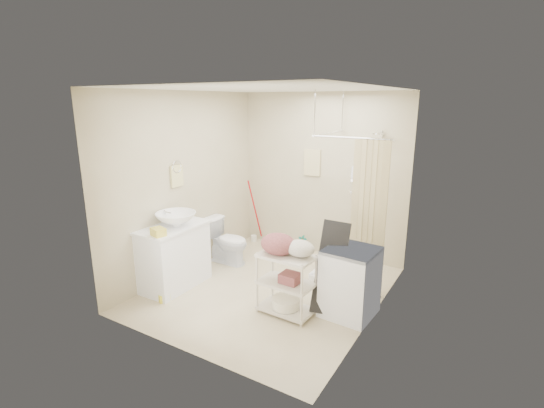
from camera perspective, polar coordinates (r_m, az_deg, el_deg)
The scene contains 23 objects.
floor at distance 5.43m, azimuth -0.41°, elevation -12.21°, with size 3.20×3.20×0.00m, color beige.
ceiling at distance 4.85m, azimuth -0.47°, elevation 16.37°, with size 2.80×3.20×0.04m, color silver.
wall_back at distance 6.37m, azimuth 7.10°, elevation 4.11°, with size 2.80×0.04×2.60m, color #C1B695.
wall_front at distance 3.76m, azimuth -13.27°, elevation -3.66°, with size 2.80×0.04×2.60m, color #C1B695.
wall_left at distance 5.82m, azimuth -12.31°, elevation 2.87°, with size 0.04×3.20×2.60m, color #C1B695.
wall_right at distance 4.44m, azimuth 15.19°, elevation -0.96°, with size 0.04×3.20×2.60m, color #C1B695.
vanity at distance 5.52m, azimuth -13.96°, elevation -7.34°, with size 0.55×0.97×0.86m, color white.
sink at distance 5.34m, azimuth -13.73°, elevation -2.15°, with size 0.53×0.53×0.18m, color white.
counter_basket at distance 5.03m, azimuth -16.14°, elevation -3.90°, with size 0.18×0.14×0.10m, color gold.
floor_basket at distance 5.32m, azimuth -15.52°, elevation -12.57°, with size 0.25×0.19×0.14m, color yellow.
toilet at distance 6.18m, azimuth -6.47°, elevation -5.31°, with size 0.39×0.69×0.71m, color white.
mop at distance 6.99m, azimuth -2.71°, elevation -1.04°, with size 0.11×0.11×1.13m, color #B1070D, non-canonical shape.
potted_plant_a at distance 6.59m, azimuth 4.39°, elevation -5.84°, with size 0.16×0.11×0.30m, color brown.
potted_plant_b at distance 6.44m, azimuth 8.03°, elevation -6.25°, with size 0.19×0.15×0.34m, color brown.
hanging_towel at distance 6.38m, azimuth 5.84°, elevation 5.98°, with size 0.28×0.03×0.42m, color #C7BC8C.
towel_ring at distance 5.63m, azimuth -13.64°, elevation 4.17°, with size 0.04×0.22×0.34m, color #DFD589, non-canonical shape.
tp_holder at distance 5.97m, azimuth -11.40°, elevation -2.54°, with size 0.08×0.12×0.14m, color white, non-canonical shape.
shower at distance 5.63m, azimuth 12.64°, elevation -0.16°, with size 1.10×1.10×2.10m, color silver, non-canonical shape.
shampoo_bottle_a at distance 6.05m, azimuth 11.82°, elevation 4.78°, with size 0.10×0.10×0.26m, color silver.
shampoo_bottle_b at distance 6.04m, azimuth 13.15°, elevation 4.25°, with size 0.07×0.08×0.17m, color #3E4FA1.
washing_machine at distance 4.78m, azimuth 11.26°, elevation -11.00°, with size 0.56×0.58×0.82m, color white.
laundry_rack at distance 4.69m, azimuth 2.06°, elevation -10.74°, with size 0.65×0.38×0.89m, color beige, non-canonical shape.
ironing_board at distance 4.72m, azimuth 8.45°, elevation -9.06°, with size 0.32×0.10×1.14m, color black, non-canonical shape.
Camera 1 is at (2.52, -4.13, 2.46)m, focal length 26.00 mm.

